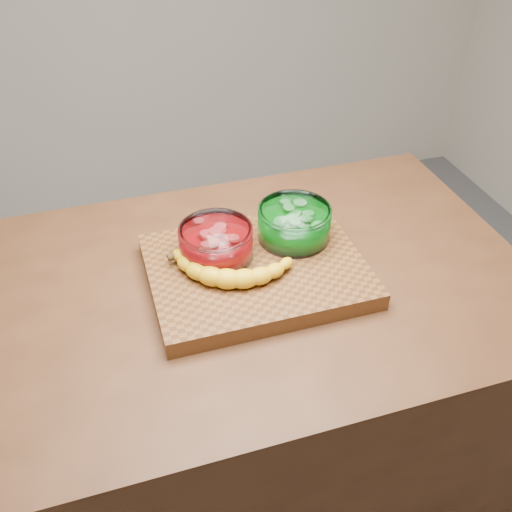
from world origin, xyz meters
name	(u,v)px	position (x,y,z in m)	size (l,w,h in m)	color
ground	(256,494)	(0.00, 0.00, 0.00)	(3.50, 3.50, 0.00)	#555559
counter	(256,406)	(0.00, 0.00, 0.45)	(1.20, 0.80, 0.90)	#4F2C17
cutting_board	(256,271)	(0.00, 0.00, 0.92)	(0.45, 0.35, 0.04)	brown
bowl_red	(216,243)	(-0.07, 0.05, 0.98)	(0.16, 0.16, 0.07)	white
bowl_green	(294,224)	(0.11, 0.06, 0.98)	(0.16, 0.16, 0.08)	white
banana	(233,263)	(-0.05, -0.01, 0.96)	(0.27, 0.18, 0.04)	yellow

